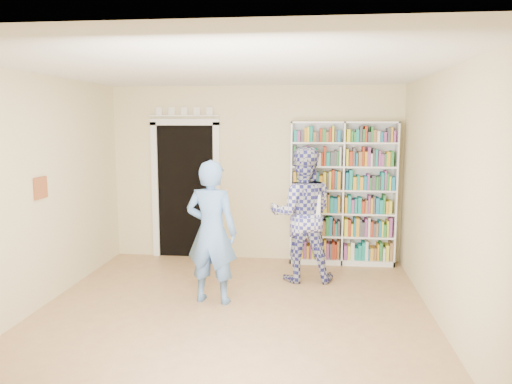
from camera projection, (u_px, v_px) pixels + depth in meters
The scene contains 11 objects.
floor at pixel (230, 319), 5.50m from camera, with size 5.00×5.00×0.00m, color #A1714E.
ceiling at pixel (228, 68), 5.12m from camera, with size 5.00×5.00×0.00m, color white.
wall_back at pixel (255, 174), 7.77m from camera, with size 4.50×4.50×0.00m, color beige.
wall_left at pixel (30, 195), 5.56m from camera, with size 5.00×5.00×0.00m, color beige.
wall_right at pixel (447, 202), 5.07m from camera, with size 5.00×5.00×0.00m, color beige.
bookshelf at pixel (343, 193), 7.51m from camera, with size 1.57×0.29×2.16m.
doorway at pixel (186, 184), 7.90m from camera, with size 1.10×0.08×2.43m.
wall_art at pixel (41, 188), 5.75m from camera, with size 0.03×0.25×0.25m, color brown.
man_blue at pixel (212, 232), 5.91m from camera, with size 0.63×0.41×1.72m, color #5580BE.
man_plaid at pixel (302, 214), 6.74m from camera, with size 0.89×0.69×1.83m, color navy.
paper_sheet at pixel (312, 206), 6.54m from camera, with size 0.22×0.01×0.31m, color white.
Camera 1 is at (0.87, -5.19, 2.16)m, focal length 35.00 mm.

